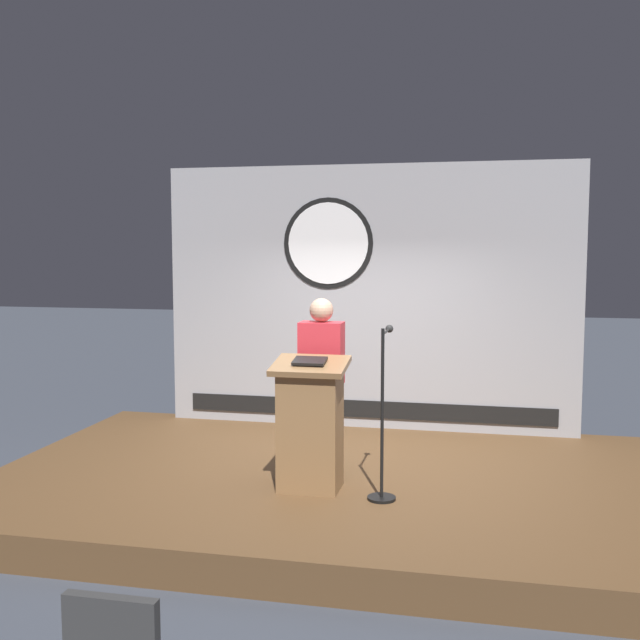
# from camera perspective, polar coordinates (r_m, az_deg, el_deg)

# --- Properties ---
(ground_plane) EXTENTS (40.00, 40.00, 0.00)m
(ground_plane) POSITION_cam_1_polar(r_m,az_deg,el_deg) (7.21, 1.34, -13.88)
(ground_plane) COLOR #383D47
(stage_platform) EXTENTS (6.40, 4.00, 0.30)m
(stage_platform) POSITION_cam_1_polar(r_m,az_deg,el_deg) (7.17, 1.34, -12.75)
(stage_platform) COLOR brown
(stage_platform) RESTS_ON ground
(banner_display) EXTENTS (4.78, 0.12, 3.04)m
(banner_display) POSITION_cam_1_polar(r_m,az_deg,el_deg) (8.64, 3.61, 1.72)
(banner_display) COLOR #9E9EA3
(banner_display) RESTS_ON stage_platform
(podium) EXTENTS (0.64, 0.50, 1.16)m
(podium) POSITION_cam_1_polar(r_m,az_deg,el_deg) (6.53, -0.75, -8.01)
(podium) COLOR olive
(podium) RESTS_ON stage_platform
(speaker_person) EXTENTS (0.40, 0.26, 1.64)m
(speaker_person) POSITION_cam_1_polar(r_m,az_deg,el_deg) (6.93, 0.11, -4.95)
(speaker_person) COLOR black
(speaker_person) RESTS_ON stage_platform
(microphone_stand) EXTENTS (0.24, 0.59, 1.44)m
(microphone_stand) POSITION_cam_1_polar(r_m,az_deg,el_deg) (6.35, 4.84, -8.96)
(microphone_stand) COLOR black
(microphone_stand) RESTS_ON stage_platform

